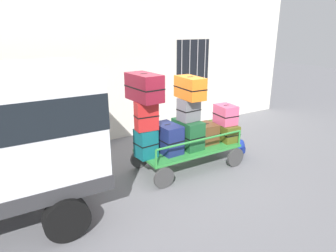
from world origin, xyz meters
The scene contains 15 objects.
ground_plane centered at (0.00, 0.00, 0.00)m, with size 40.00×40.00×0.00m, color slate.
building_wall centered at (0.01, 2.90, 2.50)m, with size 12.00×0.38×5.00m.
luggage_cart centered at (0.20, 0.12, 0.40)m, with size 2.39×1.16×0.50m.
cart_railing centered at (0.20, 0.12, 0.80)m, with size 2.26×1.02×0.36m.
suitcase_left_bottom centered at (-0.86, 0.14, 0.81)m, with size 0.44×0.42×0.62m.
suitcase_left_middle centered at (-0.86, 0.09, 1.42)m, with size 0.47×0.29×0.60m.
suitcase_left_top centered at (-0.86, 0.16, 1.99)m, with size 0.51×0.87×0.54m.
suitcase_midleft_bottom centered at (-0.33, 0.14, 0.81)m, with size 0.47×0.71×0.63m.
suitcase_center_bottom centered at (0.20, 0.14, 0.82)m, with size 0.46×0.76×0.64m.
suitcase_center_middle centered at (0.20, 0.12, 1.39)m, with size 0.46×0.38×0.51m.
suitcase_center_top centered at (0.20, 0.09, 1.88)m, with size 0.42×0.76×0.47m.
suitcase_midright_bottom centered at (0.74, 0.16, 0.73)m, with size 0.45×0.51×0.46m.
suitcase_right_bottom centered at (1.27, 0.13, 0.70)m, with size 0.46×0.83×0.39m.
suitcase_right_middle centered at (1.27, 0.10, 1.12)m, with size 0.45×0.56×0.46m.
backpack centered at (1.70, -0.04, 0.22)m, with size 0.27×0.22×0.44m.
Camera 1 is at (-3.53, -5.14, 3.13)m, focal length 32.36 mm.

